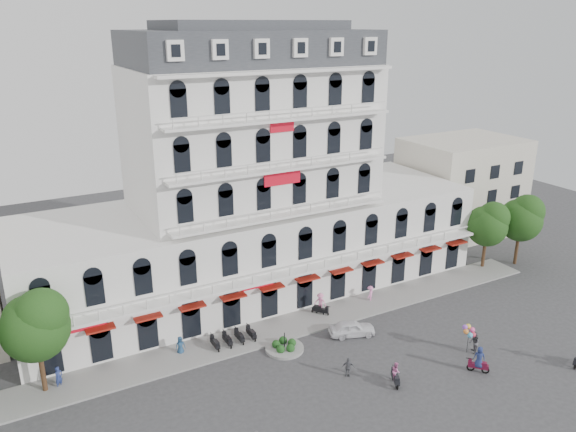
# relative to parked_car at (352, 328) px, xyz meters

# --- Properties ---
(ground) EXTENTS (120.00, 120.00, 0.00)m
(ground) POSITION_rel_parked_car_xyz_m (-3.19, -5.20, -0.68)
(ground) COLOR #38383A
(ground) RESTS_ON ground
(sidewalk) EXTENTS (53.00, 4.00, 0.16)m
(sidewalk) POSITION_rel_parked_car_xyz_m (-3.19, 3.80, -0.60)
(sidewalk) COLOR gray
(sidewalk) RESTS_ON ground
(main_building) EXTENTS (45.00, 15.00, 25.80)m
(main_building) POSITION_rel_parked_car_xyz_m (-3.19, 12.79, 9.28)
(main_building) COLOR silver
(main_building) RESTS_ON ground
(flank_building_east) EXTENTS (14.00, 10.00, 12.00)m
(flank_building_east) POSITION_rel_parked_car_xyz_m (26.81, 14.80, 5.32)
(flank_building_east) COLOR beige
(flank_building_east) RESTS_ON ground
(traffic_island) EXTENTS (3.20, 3.20, 1.60)m
(traffic_island) POSITION_rel_parked_car_xyz_m (-6.19, 0.80, -0.42)
(traffic_island) COLOR gray
(traffic_island) RESTS_ON ground
(parked_scooter_row) EXTENTS (4.40, 1.80, 1.10)m
(parked_scooter_row) POSITION_rel_parked_car_xyz_m (-9.54, 3.60, -0.68)
(parked_scooter_row) COLOR black
(parked_scooter_row) RESTS_ON ground
(tree_west_inner) EXTENTS (4.76, 4.76, 8.25)m
(tree_west_inner) POSITION_rel_parked_car_xyz_m (-24.14, 4.28, 5.01)
(tree_west_inner) COLOR #382314
(tree_west_inner) RESTS_ON ground
(tree_east_inner) EXTENTS (4.40, 4.37, 7.57)m
(tree_east_inner) POSITION_rel_parked_car_xyz_m (20.86, 4.78, 4.54)
(tree_east_inner) COLOR #382314
(tree_east_inner) RESTS_ON ground
(tree_east_outer) EXTENTS (4.65, 4.65, 8.05)m
(tree_east_outer) POSITION_rel_parked_car_xyz_m (24.86, 3.78, 4.87)
(tree_east_outer) COLOR #382314
(tree_east_outer) RESTS_ON ground
(parked_car) EXTENTS (4.27, 2.81, 1.35)m
(parked_car) POSITION_rel_parked_car_xyz_m (0.00, 0.00, 0.00)
(parked_car) COLOR white
(parked_car) RESTS_ON ground
(rider_southwest) EXTENTS (0.96, 1.59, 1.92)m
(rider_southwest) POSITION_rel_parked_car_xyz_m (-1.19, -7.33, 0.27)
(rider_southwest) COLOR black
(rider_southwest) RESTS_ON ground
(rider_east) EXTENTS (1.27, 1.34, 2.21)m
(rider_east) POSITION_rel_parked_car_xyz_m (5.44, -9.15, 0.43)
(rider_east) COLOR maroon
(rider_east) RESTS_ON ground
(rider_center) EXTENTS (1.24, 1.40, 2.25)m
(rider_center) POSITION_rel_parked_car_xyz_m (-0.56, 4.30, 0.52)
(rider_center) COLOR black
(rider_center) RESTS_ON ground
(pedestrian_left) EXTENTS (0.83, 0.59, 1.58)m
(pedestrian_left) POSITION_rel_parked_car_xyz_m (-13.91, 4.30, 0.12)
(pedestrian_left) COLOR navy
(pedestrian_left) RESTS_ON ground
(pedestrian_mid) EXTENTS (1.02, 0.87, 1.63)m
(pedestrian_mid) POSITION_rel_parked_car_xyz_m (-3.70, -4.80, 0.14)
(pedestrian_mid) COLOR #58595F
(pedestrian_mid) RESTS_ON ground
(pedestrian_right) EXTENTS (1.21, 1.08, 1.63)m
(pedestrian_right) POSITION_rel_parked_car_xyz_m (5.11, 4.30, 0.14)
(pedestrian_right) COLOR pink
(pedestrian_right) RESTS_ON ground
(pedestrian_far) EXTENTS (0.77, 0.73, 1.78)m
(pedestrian_far) POSITION_rel_parked_car_xyz_m (-23.19, 4.30, 0.21)
(pedestrian_far) COLOR navy
(pedestrian_far) RESTS_ON ground
(balloon_vendor) EXTENTS (1.52, 1.40, 2.45)m
(balloon_vendor) POSITION_rel_parked_car_xyz_m (7.01, -6.95, 0.58)
(balloon_vendor) COLOR #515158
(balloon_vendor) RESTS_ON ground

